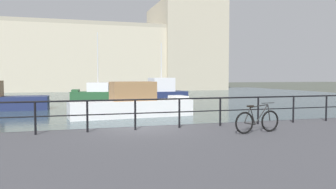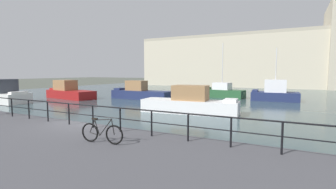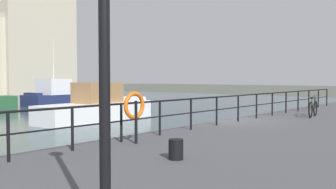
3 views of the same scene
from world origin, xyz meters
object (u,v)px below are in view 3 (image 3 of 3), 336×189
Objects in this scene: parked_bicycle at (313,108)px; mooring_bollard at (176,149)px; moored_red_daysailer at (98,107)px; moored_harbor_tender at (53,95)px; life_ring_stand at (135,107)px.

mooring_bollard is at bearing 176.49° from parked_bicycle.
moored_red_daysailer is at bearing 90.19° from parked_bicycle.
life_ring_stand is at bearing 56.51° from moored_harbor_tender.
mooring_bollard is (-14.91, -27.07, 0.13)m from moored_harbor_tender.
moored_harbor_tender reaches higher than life_ring_stand.
life_ring_stand reaches higher than mooring_bollard.
moored_harbor_tender is 14.76× the size of mooring_bollard.
mooring_bollard is 0.31× the size of life_ring_stand.
life_ring_stand is (-8.29, -11.48, 1.03)m from moored_red_daysailer.
moored_red_daysailer is 12.89m from parked_bicycle.
moored_harbor_tender is at bearing 60.66° from life_ring_stand.
parked_bicycle is at bearing 77.33° from moored_harbor_tender.
moored_red_daysailer reaches higher than mooring_bollard.
parked_bicycle is at bearing -7.24° from life_ring_stand.
life_ring_stand is at bearing 67.42° from mooring_bollard.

